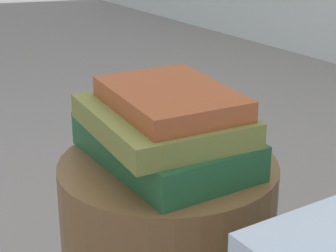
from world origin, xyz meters
TOP-DOWN VIEW (x-y plane):
  - book_forest at (-0.01, 0.00)m, footprint 0.30×0.21m
  - book_olive at (-0.00, -0.01)m, footprint 0.28×0.24m
  - book_rust at (0.01, -0.00)m, footprint 0.25×0.20m

SIDE VIEW (x-z plane):
  - book_forest at x=-0.01m, z-range 0.44..0.50m
  - book_olive at x=0.00m, z-range 0.50..0.53m
  - book_rust at x=0.01m, z-range 0.53..0.57m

